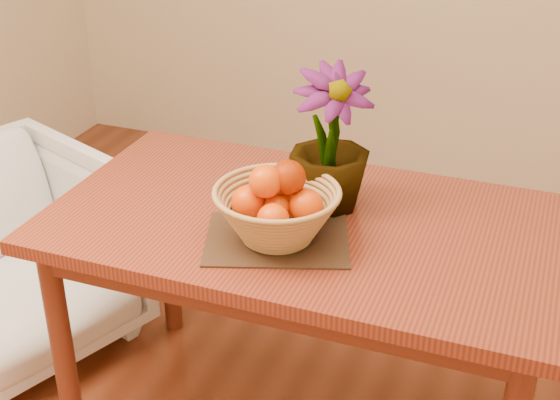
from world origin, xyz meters
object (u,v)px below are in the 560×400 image
(potted_plant, at_px, (330,140))
(armchair, at_px, (4,251))
(table, at_px, (305,246))
(wicker_basket, at_px, (277,216))

(potted_plant, relative_size, armchair, 0.53)
(table, height_order, wicker_basket, wicker_basket)
(wicker_basket, bearing_deg, potted_plant, 74.06)
(table, distance_m, wicker_basket, 0.21)
(potted_plant, height_order, armchair, potted_plant)
(potted_plant, bearing_deg, armchair, 146.61)
(armchair, bearing_deg, table, -70.05)
(table, distance_m, potted_plant, 0.30)
(table, height_order, armchair, armchair)
(table, xyz_separation_m, wicker_basket, (-0.03, -0.14, 0.16))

